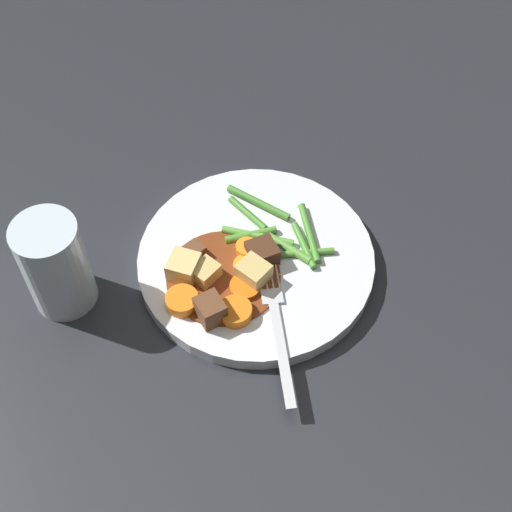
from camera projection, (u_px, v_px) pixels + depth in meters
ground_plane at (256, 265)px, 0.78m from camera, size 3.00×3.00×0.00m
dinner_plate at (256, 261)px, 0.77m from camera, size 0.25×0.25×0.02m
stew_sauce at (223, 277)px, 0.75m from camera, size 0.12×0.12×0.00m
carrot_slice_0 at (235, 312)px, 0.72m from camera, size 0.04×0.04×0.01m
carrot_slice_1 at (246, 266)px, 0.75m from camera, size 0.04×0.04×0.01m
carrot_slice_2 at (245, 287)px, 0.74m from camera, size 0.04×0.04×0.01m
carrot_slice_3 at (182, 301)px, 0.72m from camera, size 0.04×0.04×0.01m
carrot_slice_4 at (245, 252)px, 0.76m from camera, size 0.03×0.03×0.01m
potato_chunk_0 at (184, 268)px, 0.74m from camera, size 0.04×0.04×0.03m
potato_chunk_1 at (254, 273)px, 0.74m from camera, size 0.03×0.03×0.02m
potato_chunk_2 at (206, 273)px, 0.74m from camera, size 0.03×0.03×0.02m
meat_chunk_0 at (212, 311)px, 0.71m from camera, size 0.04×0.04×0.03m
meat_chunk_1 at (262, 253)px, 0.75m from camera, size 0.04×0.04×0.02m
meat_chunk_2 at (194, 252)px, 0.76m from camera, size 0.02×0.02×0.02m
green_bean_0 at (251, 235)px, 0.78m from camera, size 0.05×0.05×0.01m
green_bean_1 at (303, 253)px, 0.76m from camera, size 0.04×0.06×0.01m
green_bean_2 at (258, 203)px, 0.80m from camera, size 0.01×0.08×0.01m
green_bean_3 at (289, 248)px, 0.76m from camera, size 0.02×0.06×0.01m
green_bean_4 at (304, 245)px, 0.77m from camera, size 0.05×0.05×0.01m
green_bean_5 at (258, 236)px, 0.77m from camera, size 0.03×0.08×0.01m
green_bean_6 at (309, 233)px, 0.78m from camera, size 0.06×0.06×0.01m
green_bean_7 at (313, 242)px, 0.77m from camera, size 0.05×0.04×0.01m
green_bean_8 at (248, 213)px, 0.79m from camera, size 0.02×0.06×0.01m
fork at (276, 322)px, 0.71m from camera, size 0.15×0.12×0.00m
water_glass at (55, 265)px, 0.71m from camera, size 0.07×0.07×0.11m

